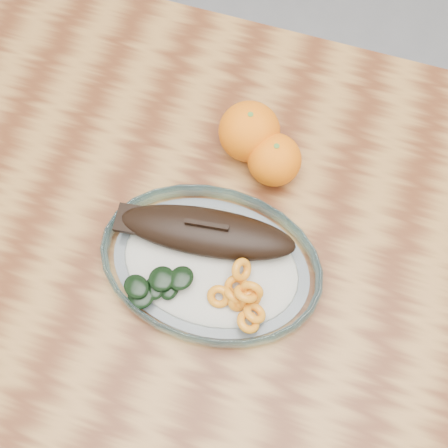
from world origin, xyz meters
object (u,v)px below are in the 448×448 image
(dining_table, at_px, (248,268))
(orange_right, at_px, (274,160))
(orange_left, at_px, (249,132))
(plated_meal, at_px, (210,261))

(dining_table, relative_size, orange_right, 15.19)
(orange_right, bearing_deg, orange_left, 146.99)
(dining_table, xyz_separation_m, orange_left, (-0.05, 0.15, 0.14))
(plated_meal, height_order, orange_left, orange_left)
(orange_right, bearing_deg, plated_meal, -103.88)
(plated_meal, xyz_separation_m, orange_left, (-0.01, 0.20, 0.03))
(plated_meal, height_order, orange_right, same)
(plated_meal, relative_size, orange_right, 7.17)
(dining_table, distance_m, plated_meal, 0.13)
(dining_table, xyz_separation_m, orange_right, (-0.00, 0.12, 0.14))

